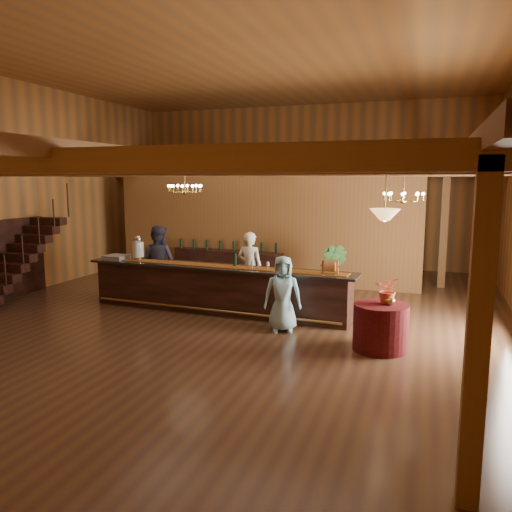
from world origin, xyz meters
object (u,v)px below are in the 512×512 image
(round_table, at_px, (380,327))
(guest, at_px, (283,294))
(backbar_shelf, at_px, (227,266))
(bartender, at_px, (250,269))
(beverage_dispenser, at_px, (138,248))
(pendant_lamp, at_px, (385,214))
(chandelier_left, at_px, (185,188))
(chandelier_right, at_px, (404,196))
(staff_second, at_px, (159,263))
(tasting_bar, at_px, (217,289))
(raffle_drum, at_px, (330,266))
(floor_plant, at_px, (331,271))

(round_table, bearing_deg, guest, 165.20)
(backbar_shelf, height_order, bartender, bartender)
(beverage_dispenser, distance_m, pendant_lamp, 6.16)
(beverage_dispenser, xyz_separation_m, pendant_lamp, (5.86, -1.57, 1.05))
(chandelier_left, xyz_separation_m, chandelier_right, (4.97, 0.00, -0.14))
(chandelier_right, relative_size, staff_second, 0.43)
(pendant_lamp, distance_m, guest, 2.60)
(beverage_dispenser, distance_m, chandelier_right, 6.22)
(round_table, distance_m, chandelier_right, 2.97)
(beverage_dispenser, relative_size, round_table, 0.63)
(beverage_dispenser, bearing_deg, tasting_bar, -4.40)
(raffle_drum, xyz_separation_m, backbar_shelf, (-3.63, 3.33, -0.77))
(chandelier_right, height_order, bartender, chandelier_right)
(round_table, bearing_deg, pendant_lamp, 0.00)
(pendant_lamp, bearing_deg, guest, 165.20)
(backbar_shelf, xyz_separation_m, round_table, (4.77, -4.55, -0.06))
(beverage_dispenser, xyz_separation_m, chandelier_right, (6.07, 0.37, 1.30))
(tasting_bar, relative_size, chandelier_right, 8.03)
(chandelier_left, relative_size, guest, 0.53)
(beverage_dispenser, xyz_separation_m, raffle_drum, (4.72, -0.35, -0.11))
(staff_second, bearing_deg, chandelier_left, 176.41)
(chandelier_right, relative_size, guest, 0.53)
(chandelier_left, bearing_deg, raffle_drum, -11.11)
(backbar_shelf, distance_m, bartender, 2.78)
(beverage_dispenser, distance_m, raffle_drum, 4.74)
(beverage_dispenser, bearing_deg, round_table, -15.03)
(raffle_drum, relative_size, staff_second, 0.18)
(beverage_dispenser, distance_m, floor_plant, 4.83)
(backbar_shelf, xyz_separation_m, bartender, (1.52, -2.29, 0.41))
(round_table, height_order, floor_plant, floor_plant)
(pendant_lamp, xyz_separation_m, bartender, (-3.25, 2.26, -1.52))
(tasting_bar, bearing_deg, backbar_shelf, 111.08)
(round_table, relative_size, floor_plant, 0.69)
(tasting_bar, relative_size, floor_plant, 4.63)
(round_table, height_order, staff_second, staff_second)
(bartender, bearing_deg, chandelier_left, 17.34)
(backbar_shelf, relative_size, floor_plant, 2.43)
(tasting_bar, distance_m, staff_second, 2.03)
(backbar_shelf, bearing_deg, tasting_bar, -63.34)
(raffle_drum, distance_m, chandelier_right, 2.08)
(beverage_dispenser, height_order, pendant_lamp, pendant_lamp)
(raffle_drum, height_order, bartender, bartender)
(staff_second, height_order, guest, staff_second)
(backbar_shelf, xyz_separation_m, chandelier_right, (4.98, -2.61, 2.17))
(chandelier_left, distance_m, staff_second, 2.04)
(beverage_dispenser, relative_size, chandelier_right, 0.75)
(tasting_bar, height_order, guest, guest)
(bartender, distance_m, floor_plant, 2.21)
(tasting_bar, distance_m, pendant_lamp, 4.41)
(raffle_drum, relative_size, chandelier_right, 0.42)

